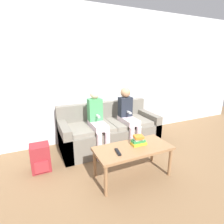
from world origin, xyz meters
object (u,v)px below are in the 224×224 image
Objects in this scene: coffee_table at (133,151)px; person_left at (98,120)px; person_right at (128,114)px; backpack at (41,158)px; couch at (109,132)px; tv_remote at (118,152)px.

coffee_table is 0.96× the size of person_left.
person_left is 0.60m from person_right.
person_left reaches higher than backpack.
coffee_table is at bearing -114.69° from person_right.
coffee_table is 0.89m from person_left.
person_right reaches higher than couch.
person_left is at bearing -148.09° from couch.
person_right is 2.71× the size of backpack.
person_right reaches higher than person_left.
backpack is (-1.26, -0.33, -0.08)m from couch.
tv_remote is 1.21m from backpack.
person_left is at bearing 8.71° from backpack.
coffee_table is 0.95× the size of person_right.
person_right is at bearing 65.31° from coffee_table.
person_left is (-0.22, 0.83, 0.22)m from coffee_table.
couch is at bearing 149.78° from person_right.
tv_remote is (-0.04, -0.88, -0.15)m from person_left.
couch reaches higher than coffee_table.
coffee_table is at bearing -94.57° from couch.
person_right is (0.60, 0.01, 0.03)m from person_left.
couch is 1.73× the size of coffee_table.
tv_remote is 0.42× the size of backpack.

